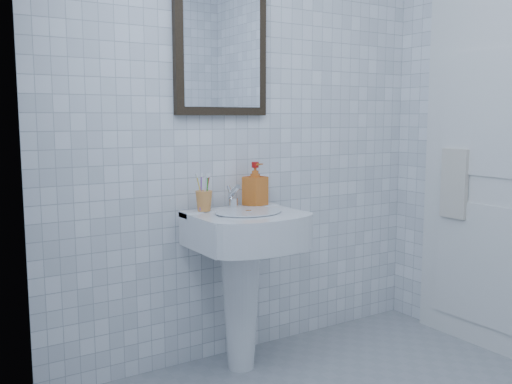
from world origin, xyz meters
TOP-DOWN VIEW (x-y plane):
  - wall_back at (0.00, 1.20)m, footprint 2.20×0.02m
  - wall_left at (-1.10, 0.00)m, footprint 0.02×2.40m
  - washbasin at (-0.16, 0.98)m, footprint 0.52×0.38m
  - faucet at (-0.16, 1.08)m, footprint 0.05×0.11m
  - toothbrush_cup at (-0.32, 1.08)m, footprint 0.10×0.10m
  - soap_dispenser at (-0.02, 1.10)m, footprint 0.12×0.12m
  - wall_mirror at (-0.16, 1.18)m, footprint 0.50×0.04m
  - bathroom_door at (1.08, 0.55)m, footprint 0.04×0.80m
  - towel_ring at (1.06, 0.73)m, footprint 0.01×0.18m
  - hand_towel at (1.04, 0.73)m, footprint 0.03×0.16m

SIDE VIEW (x-z plane):
  - washbasin at x=-0.16m, z-range 0.14..0.93m
  - toothbrush_cup at x=-0.32m, z-range 0.79..0.89m
  - faucet at x=-0.16m, z-range 0.78..0.90m
  - hand_towel at x=1.04m, z-range 0.68..1.06m
  - soap_dispenser at x=-0.02m, z-range 0.79..1.00m
  - bathroom_door at x=1.08m, z-range 0.00..2.00m
  - towel_ring at x=1.06m, z-range 0.96..1.14m
  - wall_back at x=0.00m, z-range 0.00..2.50m
  - wall_left at x=-1.10m, z-range 0.00..2.50m
  - wall_mirror at x=-0.16m, z-range 1.24..1.86m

